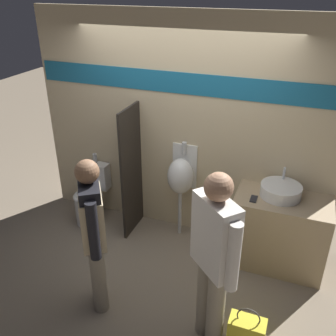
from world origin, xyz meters
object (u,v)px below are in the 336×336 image
object	(u,v)px
cell_phone	(254,199)
person_in_vest	(93,227)
urinal_near_counter	(181,176)
shopping_bag	(246,335)
toilet	(91,200)
sink_basin	(281,191)
person_with_lanyard	(214,257)

from	to	relation	value
cell_phone	person_in_vest	world-z (taller)	person_in_vest
urinal_near_counter	shopping_bag	xyz separation A→B (m)	(1.11, -1.43, -0.65)
cell_phone	toilet	distance (m)	2.20
sink_basin	person_in_vest	xyz separation A→B (m)	(-1.53, -1.32, 0.02)
urinal_near_counter	sink_basin	bearing A→B (deg)	-3.81
urinal_near_counter	person_with_lanyard	xyz separation A→B (m)	(0.77, -1.41, 0.11)
sink_basin	urinal_near_counter	size ratio (longest dim) A/B	0.36
person_in_vest	sink_basin	bearing A→B (deg)	-83.50
sink_basin	urinal_near_counter	world-z (taller)	urinal_near_counter
sink_basin	person_in_vest	distance (m)	2.03
cell_phone	toilet	size ratio (longest dim) A/B	0.15
sink_basin	toilet	bearing A→B (deg)	-178.34
toilet	shopping_bag	xyz separation A→B (m)	(2.33, -1.28, -0.12)
sink_basin	cell_phone	bearing A→B (deg)	-145.91
urinal_near_counter	shopping_bag	distance (m)	1.92
sink_basin	person_with_lanyard	bearing A→B (deg)	-106.68
sink_basin	toilet	distance (m)	2.47
cell_phone	person_with_lanyard	xyz separation A→B (m)	(-0.14, -1.15, 0.09)
cell_phone	urinal_near_counter	world-z (taller)	urinal_near_counter
person_in_vest	toilet	bearing A→B (deg)	-0.06
cell_phone	person_with_lanyard	bearing A→B (deg)	-96.96
sink_basin	cell_phone	xyz separation A→B (m)	(-0.26, -0.17, -0.06)
person_in_vest	shopping_bag	xyz separation A→B (m)	(1.48, -0.03, -0.75)
urinal_near_counter	shopping_bag	bearing A→B (deg)	-52.07
toilet	person_with_lanyard	world-z (taller)	person_with_lanyard
person_with_lanyard	shopping_bag	distance (m)	0.83
person_in_vest	shopping_bag	bearing A→B (deg)	-125.38
toilet	person_in_vest	world-z (taller)	person_in_vest
urinal_near_counter	toilet	distance (m)	1.34
cell_phone	person_with_lanyard	size ratio (longest dim) A/B	0.08
toilet	person_in_vest	distance (m)	1.64
shopping_bag	cell_phone	bearing A→B (deg)	99.67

